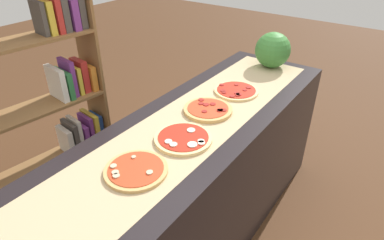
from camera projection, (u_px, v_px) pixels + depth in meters
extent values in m
plane|color=#4C2D19|center=(192.00, 236.00, 2.21)|extent=(12.00, 12.00, 0.00)
cube|color=black|center=(192.00, 186.00, 1.99)|extent=(2.29, 0.67, 0.88)
cube|color=tan|center=(192.00, 123.00, 1.76)|extent=(2.14, 0.46, 0.00)
cylinder|color=tan|center=(136.00, 170.00, 1.42)|extent=(0.27, 0.27, 0.01)
cylinder|color=red|center=(136.00, 168.00, 1.41)|extent=(0.24, 0.24, 0.00)
cylinder|color=#C6B28E|center=(150.00, 172.00, 1.38)|extent=(0.03, 0.03, 0.01)
cylinder|color=#C6B28E|center=(113.00, 166.00, 1.42)|extent=(0.03, 0.03, 0.01)
cylinder|color=#C6B28E|center=(115.00, 172.00, 1.38)|extent=(0.03, 0.03, 0.01)
cylinder|color=#C6B28E|center=(134.00, 157.00, 1.47)|extent=(0.02, 0.02, 0.01)
cylinder|color=#C6B28E|center=(116.00, 176.00, 1.36)|extent=(0.03, 0.03, 0.01)
cylinder|color=#E5C17F|center=(183.00, 138.00, 1.62)|extent=(0.28, 0.28, 0.02)
cylinder|color=#AD2314|center=(183.00, 137.00, 1.61)|extent=(0.25, 0.25, 0.00)
cylinder|color=#EFE5CC|center=(201.00, 141.00, 1.57)|extent=(0.03, 0.03, 0.00)
cylinder|color=#EFE5CC|center=(201.00, 143.00, 1.56)|extent=(0.03, 0.03, 0.00)
cylinder|color=#EFE5CC|center=(192.00, 144.00, 1.55)|extent=(0.05, 0.05, 0.00)
cylinder|color=#EFE5CC|center=(173.00, 144.00, 1.55)|extent=(0.04, 0.04, 0.00)
cylinder|color=#EFE5CC|center=(168.00, 141.00, 1.57)|extent=(0.04, 0.04, 0.00)
cylinder|color=#EFE5CC|center=(191.00, 130.00, 1.66)|extent=(0.04, 0.04, 0.00)
cylinder|color=tan|center=(208.00, 110.00, 1.86)|extent=(0.27, 0.27, 0.02)
cylinder|color=red|center=(208.00, 108.00, 1.85)|extent=(0.23, 0.23, 0.00)
cylinder|color=maroon|center=(220.00, 110.00, 1.82)|extent=(0.03, 0.03, 0.00)
cylinder|color=maroon|center=(206.00, 105.00, 1.88)|extent=(0.03, 0.03, 0.00)
cylinder|color=maroon|center=(204.00, 111.00, 1.81)|extent=(0.03, 0.03, 0.00)
cylinder|color=maroon|center=(220.00, 110.00, 1.83)|extent=(0.03, 0.03, 0.00)
cylinder|color=maroon|center=(201.00, 100.00, 1.93)|extent=(0.03, 0.03, 0.00)
cylinder|color=maroon|center=(213.00, 104.00, 1.88)|extent=(0.03, 0.03, 0.00)
cylinder|color=maroon|center=(201.00, 103.00, 1.89)|extent=(0.03, 0.03, 0.00)
cylinder|color=maroon|center=(224.00, 110.00, 1.83)|extent=(0.03, 0.03, 0.00)
cylinder|color=#E5C17F|center=(236.00, 91.00, 2.07)|extent=(0.27, 0.27, 0.01)
cylinder|color=#AD2314|center=(236.00, 90.00, 2.06)|extent=(0.24, 0.24, 0.00)
cylinder|color=maroon|center=(245.00, 90.00, 2.05)|extent=(0.03, 0.03, 0.00)
cylinder|color=maroon|center=(236.00, 85.00, 2.12)|extent=(0.03, 0.03, 0.00)
cylinder|color=maroon|center=(239.00, 94.00, 2.00)|extent=(0.04, 0.04, 0.00)
cylinder|color=maroon|center=(222.00, 85.00, 2.12)|extent=(0.03, 0.03, 0.00)
cylinder|color=maroon|center=(224.00, 92.00, 2.02)|extent=(0.03, 0.03, 0.00)
cylinder|color=maroon|center=(238.00, 95.00, 1.99)|extent=(0.03, 0.03, 0.00)
cylinder|color=maroon|center=(223.00, 91.00, 2.05)|extent=(0.03, 0.03, 0.00)
cylinder|color=maroon|center=(249.00, 87.00, 2.08)|extent=(0.03, 0.03, 0.00)
cylinder|color=maroon|center=(232.00, 96.00, 1.98)|extent=(0.03, 0.03, 0.00)
cylinder|color=maroon|center=(237.00, 93.00, 2.01)|extent=(0.03, 0.03, 0.00)
sphere|color=#387A33|center=(273.00, 50.00, 2.37)|extent=(0.25, 0.25, 0.25)
cube|color=brown|center=(94.00, 87.00, 2.27)|extent=(0.05, 0.24, 1.66)
cube|color=brown|center=(58.00, 209.00, 2.40)|extent=(0.91, 0.35, 0.02)
cube|color=gold|center=(104.00, 171.00, 2.61)|extent=(0.06, 0.20, 0.19)
cube|color=silver|center=(98.00, 173.00, 2.57)|extent=(0.06, 0.16, 0.20)
cube|color=#47423D|center=(93.00, 178.00, 2.55)|extent=(0.05, 0.16, 0.18)
cube|color=brown|center=(45.00, 165.00, 2.19)|extent=(0.91, 0.35, 0.02)
cube|color=#234799|center=(96.00, 126.00, 2.40)|extent=(0.05, 0.15, 0.20)
cube|color=gold|center=(91.00, 127.00, 2.37)|extent=(0.05, 0.19, 0.23)
cube|color=#753384|center=(87.00, 129.00, 2.35)|extent=(0.05, 0.16, 0.22)
cube|color=#753384|center=(82.00, 135.00, 2.33)|extent=(0.05, 0.17, 0.17)
cube|color=silver|center=(76.00, 133.00, 2.29)|extent=(0.05, 0.15, 0.23)
cube|color=#47423D|center=(71.00, 136.00, 2.27)|extent=(0.05, 0.18, 0.22)
cube|color=silver|center=(66.00, 141.00, 2.25)|extent=(0.06, 0.16, 0.19)
cube|color=brown|center=(29.00, 111.00, 1.98)|extent=(0.91, 0.35, 0.02)
cube|color=orange|center=(87.00, 76.00, 2.19)|extent=(0.06, 0.19, 0.16)
cube|color=#B22823|center=(80.00, 75.00, 2.15)|extent=(0.06, 0.15, 0.21)
cube|color=gold|center=(75.00, 79.00, 2.13)|extent=(0.04, 0.15, 0.18)
cube|color=#753384|center=(68.00, 77.00, 2.09)|extent=(0.05, 0.15, 0.23)
cube|color=#2D753D|center=(64.00, 83.00, 2.09)|extent=(0.06, 0.20, 0.17)
cube|color=silver|center=(57.00, 83.00, 2.05)|extent=(0.06, 0.19, 0.21)
cube|color=brown|center=(9.00, 44.00, 1.77)|extent=(0.91, 0.35, 0.02)
cube|color=#47423D|center=(75.00, 5.00, 1.96)|extent=(0.06, 0.18, 0.25)
cube|color=#753384|center=(68.00, 14.00, 1.95)|extent=(0.07, 0.20, 0.17)
cube|color=#47423D|center=(59.00, 12.00, 1.90)|extent=(0.06, 0.18, 0.21)
cube|color=#B22823|center=(52.00, 10.00, 1.87)|extent=(0.05, 0.18, 0.24)
cube|color=gold|center=(45.00, 17.00, 1.86)|extent=(0.05, 0.16, 0.18)
cube|color=#47423D|center=(39.00, 18.00, 1.84)|extent=(0.04, 0.14, 0.18)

